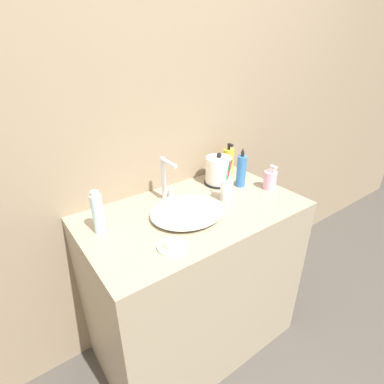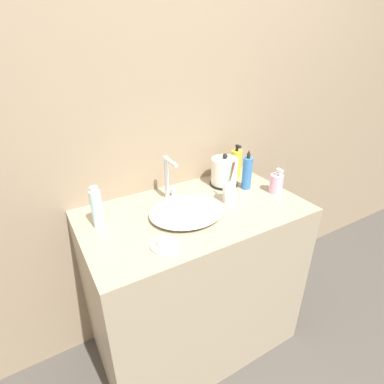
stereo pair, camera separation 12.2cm
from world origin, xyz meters
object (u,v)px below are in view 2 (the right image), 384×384
(faucet, at_px, (168,176))
(mouthwash_bottle, at_px, (97,208))
(toothbrush_cup, at_px, (229,191))
(shampoo_bottle, at_px, (247,173))
(electric_kettle, at_px, (224,173))
(hand_cream_bottle, at_px, (236,163))
(lotion_bottle, at_px, (276,183))

(faucet, xyz_separation_m, mouthwash_bottle, (-0.37, -0.08, -0.03))
(toothbrush_cup, bearing_deg, shampoo_bottle, 23.56)
(toothbrush_cup, distance_m, shampoo_bottle, 0.19)
(faucet, bearing_deg, electric_kettle, -2.42)
(faucet, relative_size, electric_kettle, 1.21)
(faucet, bearing_deg, toothbrush_cup, -37.61)
(toothbrush_cup, xyz_separation_m, shampoo_bottle, (0.17, 0.07, 0.03))
(electric_kettle, distance_m, mouthwash_bottle, 0.70)
(shampoo_bottle, bearing_deg, electric_kettle, 129.93)
(toothbrush_cup, bearing_deg, mouthwash_bottle, 170.95)
(hand_cream_bottle, bearing_deg, faucet, -173.41)
(toothbrush_cup, relative_size, shampoo_bottle, 0.98)
(shampoo_bottle, xyz_separation_m, mouthwash_bottle, (-0.78, 0.02, 0.00))
(toothbrush_cup, xyz_separation_m, hand_cream_bottle, (0.22, 0.23, 0.02))
(electric_kettle, bearing_deg, hand_cream_bottle, 26.98)
(lotion_bottle, relative_size, shampoo_bottle, 0.62)
(mouthwash_bottle, distance_m, hand_cream_bottle, 0.84)
(faucet, distance_m, hand_cream_bottle, 0.46)
(shampoo_bottle, distance_m, hand_cream_bottle, 0.17)
(hand_cream_bottle, bearing_deg, mouthwash_bottle, -170.59)
(faucet, bearing_deg, shampoo_bottle, -14.87)
(electric_kettle, bearing_deg, shampoo_bottle, -50.07)
(faucet, height_order, electric_kettle, faucet)
(lotion_bottle, bearing_deg, shampoo_bottle, 131.82)
(lotion_bottle, height_order, hand_cream_bottle, hand_cream_bottle)
(lotion_bottle, relative_size, mouthwash_bottle, 0.70)
(electric_kettle, distance_m, toothbrush_cup, 0.19)
(electric_kettle, height_order, mouthwash_bottle, mouthwash_bottle)
(hand_cream_bottle, bearing_deg, electric_kettle, -153.02)
(lotion_bottle, bearing_deg, faucet, 156.36)
(faucet, relative_size, mouthwash_bottle, 1.15)
(mouthwash_bottle, bearing_deg, shampoo_bottle, -1.69)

